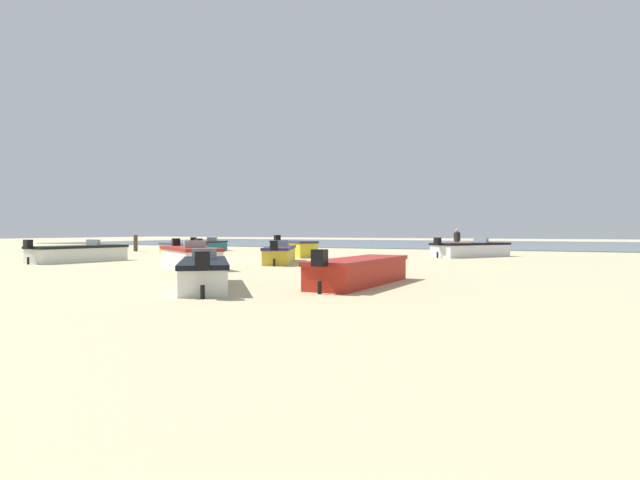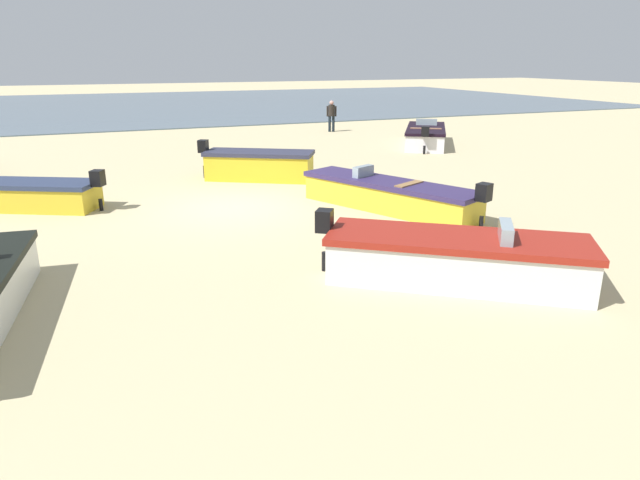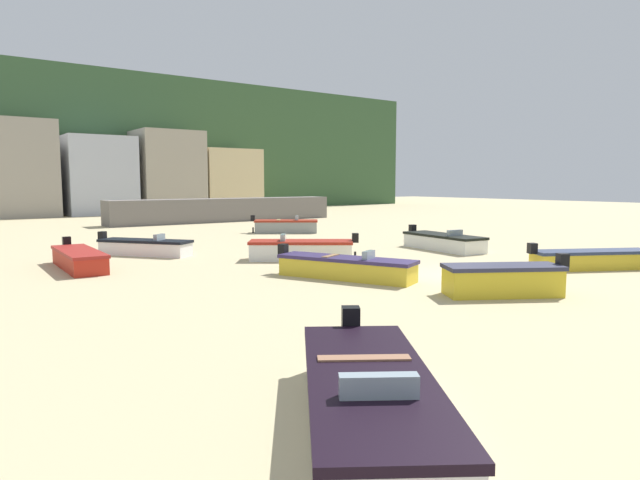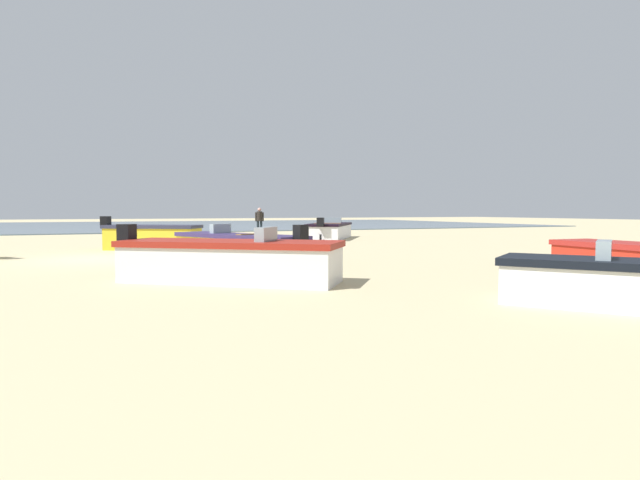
# 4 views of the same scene
# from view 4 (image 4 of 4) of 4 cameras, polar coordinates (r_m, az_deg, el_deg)

# --- Properties ---
(ground_plane) EXTENTS (160.00, 160.00, 0.00)m
(ground_plane) POSITION_cam_4_polar(r_m,az_deg,el_deg) (17.07, -22.29, -1.89)
(ground_plane) COLOR #C1B185
(tidal_water) EXTENTS (80.00, 36.00, 0.06)m
(tidal_water) POSITION_cam_4_polar(r_m,az_deg,el_deg) (53.03, -22.71, 1.43)
(tidal_water) COLOR slate
(tidal_water) RESTS_ON ground
(boat_yellow_1) EXTENTS (3.58, 2.82, 1.24)m
(boat_yellow_1) POSITION_cam_4_polar(r_m,az_deg,el_deg) (20.32, -17.73, 0.30)
(boat_yellow_1) COLOR gold
(boat_yellow_1) RESTS_ON ground
(boat_yellow_3) EXTENTS (3.14, 5.09, 1.08)m
(boat_yellow_3) POSITION_cam_4_polar(r_m,az_deg,el_deg) (15.73, -8.84, -0.67)
(boat_yellow_3) COLOR gold
(boat_yellow_3) RESTS_ON ground
(boat_white_8) EXTENTS (4.44, 3.81, 1.16)m
(boat_white_8) POSITION_cam_4_polar(r_m,az_deg,el_deg) (10.76, -9.74, -2.24)
(boat_white_8) COLOR silver
(boat_white_8) RESTS_ON ground
(boat_white_9) EXTENTS (4.08, 4.97, 1.12)m
(boat_white_9) POSITION_cam_4_polar(r_m,az_deg,el_deg) (26.97, 1.06, 1.02)
(boat_white_9) COLOR white
(boat_white_9) RESTS_ON ground
(beach_walker_foreground) EXTENTS (0.52, 0.45, 1.62)m
(beach_walker_foreground) POSITION_cam_4_polar(r_m,az_deg,el_deg) (32.05, -6.59, 2.31)
(beach_walker_foreground) COLOR black
(beach_walker_foreground) RESTS_ON ground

